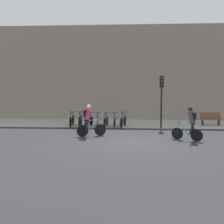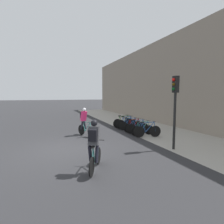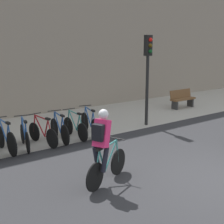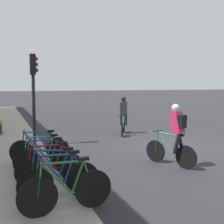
% 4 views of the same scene
% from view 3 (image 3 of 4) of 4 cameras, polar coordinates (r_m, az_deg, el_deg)
% --- Properties ---
extents(kerb_strip, '(44.00, 4.50, 0.01)m').
position_cam_3_polar(kerb_strip, '(12.76, -5.68, -1.75)').
color(kerb_strip, '#A39E93').
rests_on(kerb_strip, ground).
extents(building_facade, '(44.00, 0.60, 7.55)m').
position_cam_3_polar(building_facade, '(14.62, -11.26, 14.83)').
color(building_facade, gray).
rests_on(building_facade, ground).
extents(cyclist_pink, '(1.55, 0.74, 1.77)m').
position_cam_3_polar(cyclist_pink, '(6.94, -1.63, -6.14)').
color(cyclist_pink, black).
rests_on(cyclist_pink, ground).
extents(parked_bike_1, '(0.46, 1.67, 0.99)m').
position_cam_3_polar(parked_bike_1, '(9.68, -18.90, -4.62)').
color(parked_bike_1, black).
rests_on(parked_bike_1, ground).
extents(parked_bike_2, '(0.49, 1.58, 0.95)m').
position_cam_3_polar(parked_bike_2, '(9.86, -15.67, -4.25)').
color(parked_bike_2, black).
rests_on(parked_bike_2, ground).
extents(parked_bike_3, '(0.46, 1.64, 0.94)m').
position_cam_3_polar(parked_bike_3, '(10.06, -12.54, -3.75)').
color(parked_bike_3, black).
rests_on(parked_bike_3, ground).
extents(parked_bike_4, '(0.46, 1.61, 0.96)m').
position_cam_3_polar(parked_bike_4, '(10.29, -9.59, -3.18)').
color(parked_bike_4, black).
rests_on(parked_bike_4, ground).
extents(parked_bike_5, '(0.46, 1.62, 0.94)m').
position_cam_3_polar(parked_bike_5, '(10.55, -6.75, -2.74)').
color(parked_bike_5, black).
rests_on(parked_bike_5, ground).
extents(parked_bike_6, '(0.50, 1.71, 0.98)m').
position_cam_3_polar(parked_bike_6, '(10.83, -4.07, -2.15)').
color(parked_bike_6, black).
rests_on(parked_bike_6, ground).
extents(traffic_light_pole, '(0.26, 0.30, 3.43)m').
position_cam_3_polar(traffic_light_pole, '(11.89, 6.58, 8.79)').
color(traffic_light_pole, black).
rests_on(traffic_light_pole, ground).
extents(bench, '(1.40, 0.44, 0.89)m').
position_cam_3_polar(bench, '(15.62, 12.71, 2.40)').
color(bench, brown).
rests_on(bench, ground).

